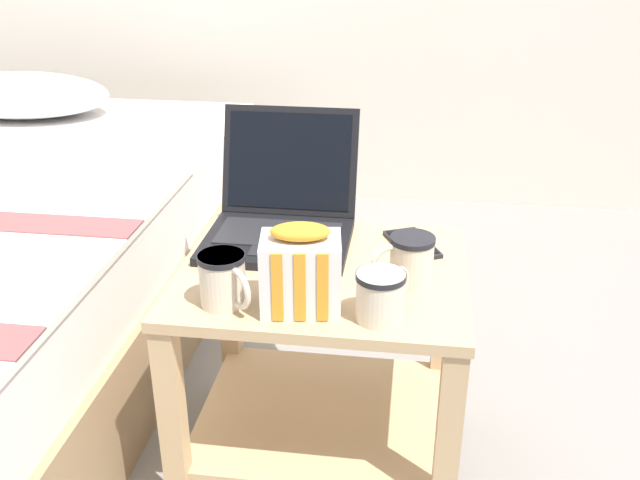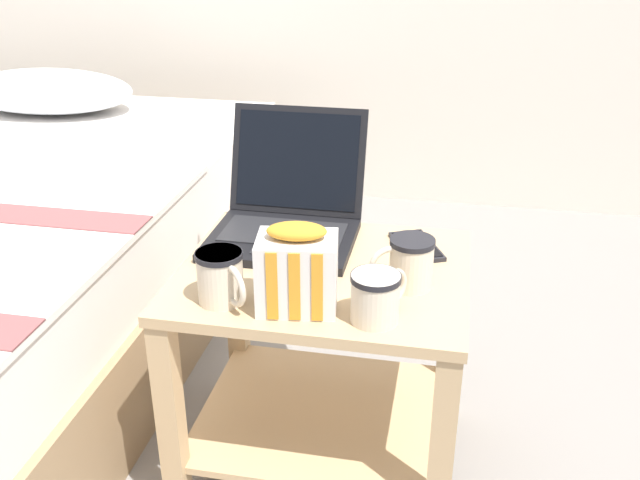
{
  "view_description": "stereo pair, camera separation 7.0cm",
  "coord_description": "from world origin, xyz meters",
  "px_view_note": "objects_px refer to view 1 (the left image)",
  "views": [
    {
      "loc": [
        0.17,
        -1.23,
        1.12
      ],
      "look_at": [
        0.0,
        -0.04,
        0.56
      ],
      "focal_mm": 40.0,
      "sensor_mm": 36.0,
      "label": 1
    },
    {
      "loc": [
        0.24,
        -1.22,
        1.12
      ],
      "look_at": [
        0.0,
        -0.04,
        0.56
      ],
      "focal_mm": 40.0,
      "sensor_mm": 36.0,
      "label": 2
    }
  ],
  "objects_px": {
    "mug_front_left": "(410,258)",
    "mug_front_right": "(223,278)",
    "cell_phone": "(412,244)",
    "mug_mid_center": "(381,293)",
    "snack_bag": "(301,270)",
    "laptop": "(282,214)"
  },
  "relations": [
    {
      "from": "cell_phone",
      "to": "snack_bag",
      "type": "bearing_deg",
      "value": -124.12
    },
    {
      "from": "laptop",
      "to": "mug_front_right",
      "type": "xyz_separation_m",
      "value": [
        -0.05,
        -0.31,
        0.0
      ]
    },
    {
      "from": "mug_mid_center",
      "to": "cell_phone",
      "type": "distance_m",
      "value": 0.31
    },
    {
      "from": "mug_front_right",
      "to": "snack_bag",
      "type": "bearing_deg",
      "value": 4.06
    },
    {
      "from": "mug_front_left",
      "to": "mug_mid_center",
      "type": "relative_size",
      "value": 1.04
    },
    {
      "from": "mug_front_left",
      "to": "cell_phone",
      "type": "bearing_deg",
      "value": 88.97
    },
    {
      "from": "mug_mid_center",
      "to": "cell_phone",
      "type": "height_order",
      "value": "mug_mid_center"
    },
    {
      "from": "mug_mid_center",
      "to": "snack_bag",
      "type": "relative_size",
      "value": 0.71
    },
    {
      "from": "laptop",
      "to": "mug_mid_center",
      "type": "xyz_separation_m",
      "value": [
        0.23,
        -0.32,
        -0.0
      ]
    },
    {
      "from": "mug_front_left",
      "to": "mug_front_right",
      "type": "relative_size",
      "value": 1.09
    },
    {
      "from": "mug_front_right",
      "to": "cell_phone",
      "type": "relative_size",
      "value": 0.67
    },
    {
      "from": "mug_front_left",
      "to": "mug_front_right",
      "type": "height_order",
      "value": "same"
    },
    {
      "from": "mug_front_right",
      "to": "cell_phone",
      "type": "distance_m",
      "value": 0.44
    },
    {
      "from": "laptop",
      "to": "cell_phone",
      "type": "xyz_separation_m",
      "value": [
        0.28,
        -0.02,
        -0.04
      ]
    },
    {
      "from": "laptop",
      "to": "mug_mid_center",
      "type": "distance_m",
      "value": 0.39
    },
    {
      "from": "mug_front_left",
      "to": "cell_phone",
      "type": "distance_m",
      "value": 0.18
    },
    {
      "from": "mug_mid_center",
      "to": "snack_bag",
      "type": "distance_m",
      "value": 0.15
    },
    {
      "from": "laptop",
      "to": "cell_phone",
      "type": "distance_m",
      "value": 0.29
    },
    {
      "from": "mug_front_right",
      "to": "laptop",
      "type": "bearing_deg",
      "value": 81.64
    },
    {
      "from": "cell_phone",
      "to": "laptop",
      "type": "bearing_deg",
      "value": 176.05
    },
    {
      "from": "snack_bag",
      "to": "mug_front_left",
      "type": "bearing_deg",
      "value": 30.93
    },
    {
      "from": "mug_front_left",
      "to": "mug_mid_center",
      "type": "bearing_deg",
      "value": -109.15
    }
  ]
}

